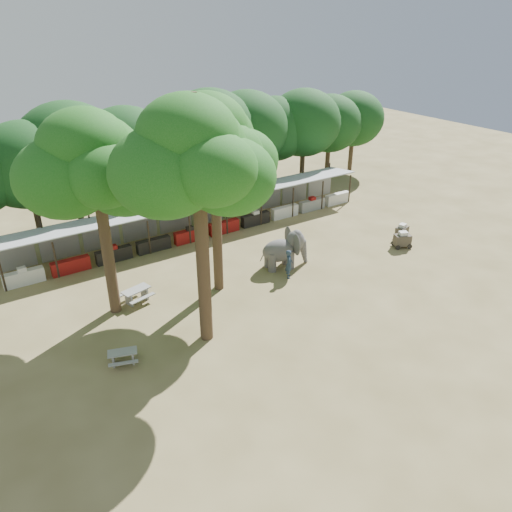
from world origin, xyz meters
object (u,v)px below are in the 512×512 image
yard_tree_left (91,166)px  picnic_table_far (136,293)px  yard_tree_back (210,146)px  cart_back (402,231)px  picnic_table_near (123,356)px  elephant (285,249)px  handler (289,264)px  cart_front (402,240)px  yard_tree_center (193,160)px

yard_tree_left → picnic_table_far: (1.48, 0.07, -7.68)m
yard_tree_back → cart_back: bearing=-4.7°
yard_tree_left → cart_back: 22.32m
yard_tree_back → picnic_table_far: size_ratio=6.02×
picnic_table_near → picnic_table_far: size_ratio=0.88×
yard_tree_left → picnic_table_near: size_ratio=6.65×
elephant → handler: 1.53m
picnic_table_near → elephant: bearing=35.7°
picnic_table_near → picnic_table_far: 5.57m
cart_front → elephant: bearing=-171.8°
cart_back → yard_tree_back: bearing=161.3°
yard_tree_back → cart_front: bearing=-9.7°
elephant → cart_back: size_ratio=2.63×
yard_tree_center → picnic_table_near: yard_tree_center is taller
yard_tree_left → elephant: size_ratio=3.36×
yard_tree_center → cart_front: bearing=5.7°
elephant → handler: size_ratio=1.76×
elephant → yard_tree_left: bearing=-171.7°
yard_tree_back → picnic_table_far: (-4.52, 1.07, -8.02)m
picnic_table_far → picnic_table_near: bearing=-131.5°
yard_tree_left → elephant: yard_tree_left is taller
elephant → cart_back: bearing=7.4°
yard_tree_center → cart_front: 18.80m
elephant → handler: bearing=-102.7°
handler → cart_front: handler is taller
elephant → cart_front: elephant is taller
yard_tree_left → cart_front: size_ratio=7.75×
picnic_table_far → cart_front: size_ratio=1.33×
elephant → cart_front: bearing=-0.8°
yard_tree_left → cart_front: (19.63, -3.34, -7.62)m
yard_tree_center → handler: (7.41, 2.56, -8.28)m
yard_tree_center → cart_back: yard_tree_center is taller
yard_tree_left → elephant: bearing=-5.7°
handler → cart_front: 9.27m
handler → picnic_table_far: handler is taller
cart_back → handler: bearing=167.2°
cart_front → picnic_table_near: bearing=-152.9°
handler → picnic_table_far: size_ratio=0.99×
handler → cart_front: size_ratio=1.31×
picnic_table_far → cart_front: 18.47m
yard_tree_left → yard_tree_back: yard_tree_back is taller
cart_back → yard_tree_left: bearing=159.9°
yard_tree_left → handler: size_ratio=5.92×
yard_tree_left → yard_tree_center: 5.92m
picnic_table_near → cart_back: cart_back is taller
yard_tree_left → cart_back: size_ratio=8.83×
yard_tree_back → cart_front: 15.95m
yard_tree_back → picnic_table_near: bearing=-151.7°
handler → picnic_table_far: (-8.93, 2.50, -0.41)m
picnic_table_near → cart_back: (21.99, 2.63, 0.09)m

